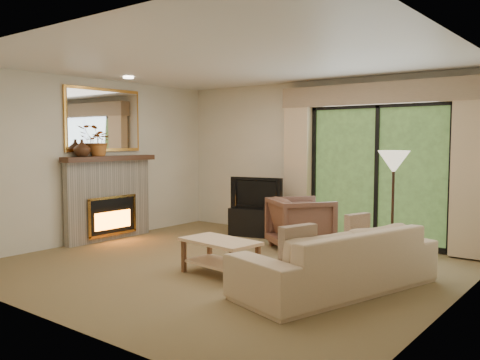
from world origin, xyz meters
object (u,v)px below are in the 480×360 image
Objects in this scene: armchair at (301,223)px; sofa at (337,259)px; media_console at (258,222)px; coffee_table at (220,257)px.

armchair is 2.08m from sofa.
media_console is at bearing 13.79° from armchair.
coffee_table is (-0.01, -1.86, -0.17)m from armchair.
armchair reaches higher than coffee_table.
armchair is (1.11, -0.46, 0.15)m from media_console.
media_console is 2.57m from coffee_table.
sofa is at bearing 18.89° from coffee_table.
armchair reaches higher than media_console.
media_console is 1.10× the size of armchair.
media_console reaches higher than coffee_table.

